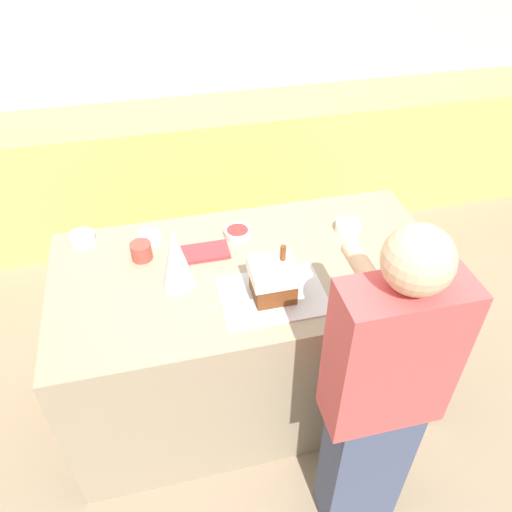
{
  "coord_description": "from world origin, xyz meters",
  "views": [
    {
      "loc": [
        -0.38,
        -1.69,
        2.42
      ],
      "look_at": [
        0.02,
        0.0,
        0.97
      ],
      "focal_mm": 35.0,
      "sensor_mm": 36.0,
      "label": 1
    }
  ],
  "objects_px": {
    "candy_bowl_far_left": "(150,237)",
    "mug": "(141,251)",
    "baking_tray": "(273,295)",
    "candy_bowl_front_corner": "(348,227)",
    "decorative_tree": "(176,258)",
    "candy_bowl_center_rear": "(82,238)",
    "gingerbread_house": "(273,279)",
    "person": "(379,400)",
    "cookbook": "(204,252)",
    "candy_bowl_near_tray_right": "(237,233)"
  },
  "relations": [
    {
      "from": "person",
      "to": "candy_bowl_near_tray_right",
      "type": "bearing_deg",
      "value": 108.06
    },
    {
      "from": "decorative_tree",
      "to": "person",
      "type": "relative_size",
      "value": 0.19
    },
    {
      "from": "gingerbread_house",
      "to": "decorative_tree",
      "type": "relative_size",
      "value": 0.78
    },
    {
      "from": "baking_tray",
      "to": "mug",
      "type": "height_order",
      "value": "mug"
    },
    {
      "from": "baking_tray",
      "to": "candy_bowl_far_left",
      "type": "distance_m",
      "value": 0.7
    },
    {
      "from": "gingerbread_house",
      "to": "candy_bowl_far_left",
      "type": "height_order",
      "value": "gingerbread_house"
    },
    {
      "from": "gingerbread_house",
      "to": "candy_bowl_center_rear",
      "type": "xyz_separation_m",
      "value": [
        -0.8,
        0.57,
        -0.07
      ]
    },
    {
      "from": "gingerbread_house",
      "to": "mug",
      "type": "height_order",
      "value": "gingerbread_house"
    },
    {
      "from": "mug",
      "to": "cookbook",
      "type": "bearing_deg",
      "value": -7.44
    },
    {
      "from": "baking_tray",
      "to": "candy_bowl_front_corner",
      "type": "relative_size",
      "value": 3.55
    },
    {
      "from": "decorative_tree",
      "to": "candy_bowl_center_rear",
      "type": "relative_size",
      "value": 2.49
    },
    {
      "from": "candy_bowl_far_left",
      "to": "candy_bowl_center_rear",
      "type": "bearing_deg",
      "value": 168.77
    },
    {
      "from": "candy_bowl_near_tray_right",
      "to": "candy_bowl_far_left",
      "type": "relative_size",
      "value": 1.16
    },
    {
      "from": "baking_tray",
      "to": "mug",
      "type": "relative_size",
      "value": 4.62
    },
    {
      "from": "candy_bowl_front_corner",
      "to": "candy_bowl_center_rear",
      "type": "relative_size",
      "value": 1.05
    },
    {
      "from": "gingerbread_house",
      "to": "candy_bowl_far_left",
      "type": "relative_size",
      "value": 2.08
    },
    {
      "from": "candy_bowl_near_tray_right",
      "to": "candy_bowl_far_left",
      "type": "xyz_separation_m",
      "value": [
        -0.42,
        0.06,
        0.01
      ]
    },
    {
      "from": "baking_tray",
      "to": "person",
      "type": "distance_m",
      "value": 0.61
    },
    {
      "from": "cookbook",
      "to": "mug",
      "type": "xyz_separation_m",
      "value": [
        -0.29,
        0.04,
        0.03
      ]
    },
    {
      "from": "decorative_tree",
      "to": "baking_tray",
      "type": "bearing_deg",
      "value": -24.1
    },
    {
      "from": "gingerbread_house",
      "to": "decorative_tree",
      "type": "xyz_separation_m",
      "value": [
        -0.38,
        0.17,
        0.06
      ]
    },
    {
      "from": "candy_bowl_far_left",
      "to": "mug",
      "type": "height_order",
      "value": "mug"
    },
    {
      "from": "baking_tray",
      "to": "candy_bowl_front_corner",
      "type": "distance_m",
      "value": 0.61
    },
    {
      "from": "decorative_tree",
      "to": "candy_bowl_far_left",
      "type": "height_order",
      "value": "decorative_tree"
    },
    {
      "from": "candy_bowl_near_tray_right",
      "to": "candy_bowl_far_left",
      "type": "height_order",
      "value": "candy_bowl_far_left"
    },
    {
      "from": "baking_tray",
      "to": "candy_bowl_near_tray_right",
      "type": "relative_size",
      "value": 3.46
    },
    {
      "from": "baking_tray",
      "to": "mug",
      "type": "distance_m",
      "value": 0.66
    },
    {
      "from": "person",
      "to": "candy_bowl_front_corner",
      "type": "bearing_deg",
      "value": 76.13
    },
    {
      "from": "gingerbread_house",
      "to": "cookbook",
      "type": "height_order",
      "value": "gingerbread_house"
    },
    {
      "from": "candy_bowl_near_tray_right",
      "to": "candy_bowl_far_left",
      "type": "bearing_deg",
      "value": 172.02
    },
    {
      "from": "baking_tray",
      "to": "candy_bowl_far_left",
      "type": "height_order",
      "value": "candy_bowl_far_left"
    },
    {
      "from": "cookbook",
      "to": "baking_tray",
      "type": "bearing_deg",
      "value": -55.41
    },
    {
      "from": "person",
      "to": "cookbook",
      "type": "bearing_deg",
      "value": 119.45
    },
    {
      "from": "baking_tray",
      "to": "candy_bowl_near_tray_right",
      "type": "bearing_deg",
      "value": 97.68
    },
    {
      "from": "decorative_tree",
      "to": "candy_bowl_near_tray_right",
      "type": "bearing_deg",
      "value": 40.95
    },
    {
      "from": "cookbook",
      "to": "person",
      "type": "distance_m",
      "value": 1.03
    },
    {
      "from": "baking_tray",
      "to": "candy_bowl_front_corner",
      "type": "height_order",
      "value": "candy_bowl_front_corner"
    },
    {
      "from": "mug",
      "to": "candy_bowl_far_left",
      "type": "bearing_deg",
      "value": 69.17
    },
    {
      "from": "baking_tray",
      "to": "cookbook",
      "type": "distance_m",
      "value": 0.43
    },
    {
      "from": "decorative_tree",
      "to": "person",
      "type": "distance_m",
      "value": 0.99
    },
    {
      "from": "candy_bowl_far_left",
      "to": "mug",
      "type": "relative_size",
      "value": 1.15
    },
    {
      "from": "decorative_tree",
      "to": "mug",
      "type": "distance_m",
      "value": 0.28
    },
    {
      "from": "gingerbread_house",
      "to": "cookbook",
      "type": "relative_size",
      "value": 1.01
    },
    {
      "from": "candy_bowl_center_rear",
      "to": "mug",
      "type": "relative_size",
      "value": 1.24
    },
    {
      "from": "gingerbread_house",
      "to": "candy_bowl_center_rear",
      "type": "distance_m",
      "value": 0.99
    },
    {
      "from": "decorative_tree",
      "to": "mug",
      "type": "bearing_deg",
      "value": 124.21
    },
    {
      "from": "candy_bowl_center_rear",
      "to": "person",
      "type": "distance_m",
      "value": 1.55
    },
    {
      "from": "candy_bowl_near_tray_right",
      "to": "candy_bowl_center_rear",
      "type": "bearing_deg",
      "value": 170.62
    },
    {
      "from": "candy_bowl_front_corner",
      "to": "candy_bowl_far_left",
      "type": "relative_size",
      "value": 1.13
    },
    {
      "from": "decorative_tree",
      "to": "candy_bowl_front_corner",
      "type": "distance_m",
      "value": 0.9
    }
  ]
}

